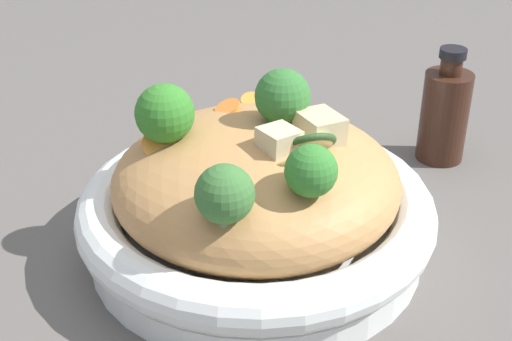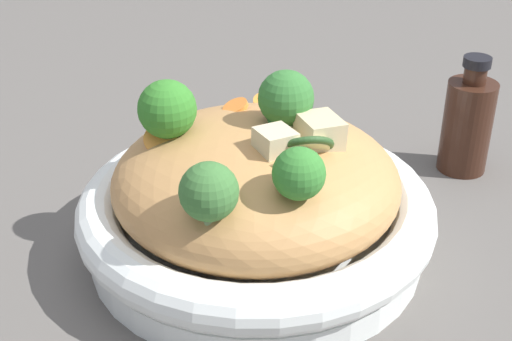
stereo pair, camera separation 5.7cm
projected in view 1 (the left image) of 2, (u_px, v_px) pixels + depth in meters
name	position (u px, v px, depth m)	size (l,w,h in m)	color
ground_plane	(256.00, 248.00, 0.61)	(3.00, 3.00, 0.00)	#5A5551
serving_bowl	(256.00, 218.00, 0.59)	(0.29, 0.29, 0.06)	white
noodle_heap	(256.00, 180.00, 0.58)	(0.23, 0.23, 0.09)	tan
broccoli_florets	(235.00, 134.00, 0.53)	(0.15, 0.17, 0.07)	#98B673
carrot_coins	(220.00, 118.00, 0.60)	(0.14, 0.10, 0.03)	orange
zucchini_slices	(297.00, 129.00, 0.56)	(0.06, 0.10, 0.03)	beige
chicken_chunks	(305.00, 134.00, 0.55)	(0.07, 0.04, 0.03)	beige
soy_sauce_bottle	(444.00, 113.00, 0.72)	(0.05, 0.05, 0.12)	#381E14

